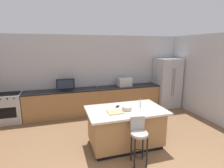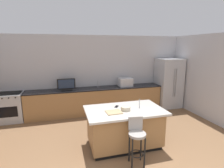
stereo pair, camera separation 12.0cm
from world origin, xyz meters
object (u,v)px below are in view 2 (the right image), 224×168
at_px(kitchen_island, 124,127).
at_px(range_oven, 10,107).
at_px(cell_phone, 117,107).
at_px(cutting_board, 114,112).
at_px(refrigerator, 168,83).
at_px(tv_monitor, 66,85).
at_px(microwave, 125,82).
at_px(bar_stool_center, 137,137).
at_px(fruit_bowl, 126,108).

distance_m(kitchen_island, range_oven, 3.75).
bearing_deg(cell_phone, cutting_board, -84.01).
relative_size(refrigerator, range_oven, 2.03).
xyz_separation_m(refrigerator, range_oven, (-5.55, 0.08, -0.48)).
bearing_deg(range_oven, cell_phone, -35.83).
relative_size(tv_monitor, cutting_board, 1.74).
height_order(refrigerator, microwave, refrigerator).
height_order(kitchen_island, cell_phone, cell_phone).
distance_m(refrigerator, cutting_board, 3.70).
height_order(refrigerator, tv_monitor, refrigerator).
bearing_deg(kitchen_island, tv_monitor, 118.89).
xyz_separation_m(cell_phone, cutting_board, (-0.17, -0.35, 0.01)).
height_order(bar_stool_center, fruit_bowl, fruit_bowl).
bearing_deg(cell_phone, refrigerator, 68.68).
relative_size(tv_monitor, cell_phone, 3.86).
bearing_deg(refrigerator, bar_stool_center, -131.47).
xyz_separation_m(range_oven, cutting_board, (2.68, -2.41, 0.46)).
bearing_deg(fruit_bowl, bar_stool_center, -89.78).
xyz_separation_m(kitchen_island, refrigerator, (2.58, 2.20, 0.47)).
xyz_separation_m(refrigerator, cutting_board, (-2.87, -2.33, -0.02)).
bearing_deg(kitchen_island, cutting_board, -157.09).
bearing_deg(microwave, cutting_board, -115.25).
relative_size(refrigerator, cutting_board, 5.60).
bearing_deg(range_oven, fruit_bowl, -38.20).
bearing_deg(bar_stool_center, refrigerator, 56.35).
bearing_deg(microwave, kitchen_island, -110.22).
bearing_deg(tv_monitor, microwave, 1.43).
relative_size(bar_stool_center, fruit_bowl, 4.45).
bearing_deg(fruit_bowl, tv_monitor, 118.29).
relative_size(kitchen_island, fruit_bowl, 8.27).
xyz_separation_m(tv_monitor, cutting_board, (0.94, -2.36, -0.16)).
relative_size(range_oven, bar_stool_center, 0.96).
distance_m(kitchen_island, refrigerator, 3.42).
distance_m(microwave, bar_stool_center, 3.14).
xyz_separation_m(microwave, cell_phone, (-0.96, -2.06, -0.14)).
bearing_deg(range_oven, tv_monitor, -1.66).
xyz_separation_m(range_oven, microwave, (3.82, 0.00, 0.59)).
distance_m(range_oven, cutting_board, 3.63).
bearing_deg(bar_stool_center, cutting_board, 125.15).
height_order(tv_monitor, fruit_bowl, tv_monitor).
height_order(range_oven, cell_phone, range_oven).
xyz_separation_m(fruit_bowl, cell_phone, (-0.12, 0.28, -0.04)).
relative_size(kitchen_island, microwave, 3.72).
bearing_deg(refrigerator, tv_monitor, 179.55).
bearing_deg(tv_monitor, bar_stool_center, -67.17).
xyz_separation_m(kitchen_island, cutting_board, (-0.30, -0.12, 0.45)).
relative_size(refrigerator, bar_stool_center, 1.95).
xyz_separation_m(kitchen_island, microwave, (0.84, 2.29, 0.59)).
distance_m(bar_stool_center, cell_phone, 0.99).
bearing_deg(microwave, range_oven, -179.98).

